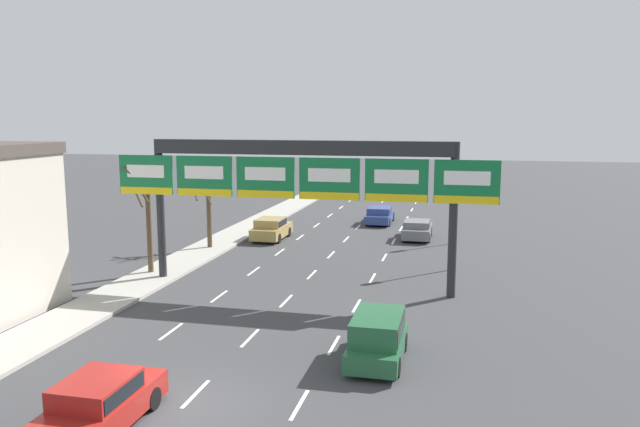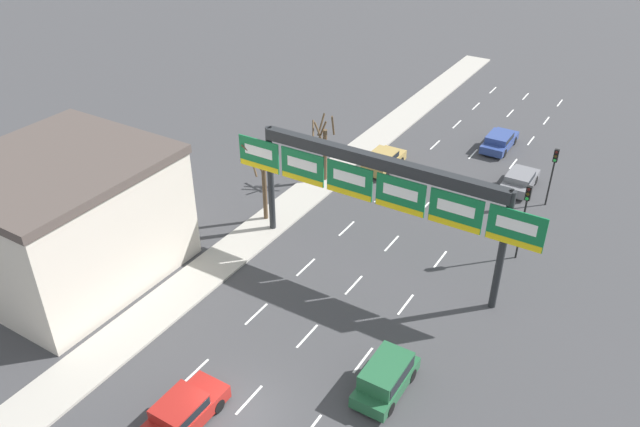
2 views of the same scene
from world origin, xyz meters
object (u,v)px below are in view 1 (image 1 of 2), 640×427
object	(u,v)px
sign_gantry	(298,170)
traffic_light_near_gantry	(451,207)
car_grey	(417,229)
car_gold	(271,228)
suv_green	(378,336)
car_blue	(380,214)
tree_bare_second	(208,206)
tree_bare_closest	(147,218)
car_red	(100,401)
traffic_light_mid_block	(452,198)

from	to	relation	value
sign_gantry	traffic_light_near_gantry	size ratio (longest dim) A/B	3.75
car_grey	car_gold	xyz separation A→B (m)	(-9.84, -2.45, 0.09)
suv_green	car_gold	distance (m)	22.44
car_blue	tree_bare_second	world-z (taller)	tree_bare_second
traffic_light_near_gantry	tree_bare_closest	world-z (taller)	tree_bare_closest
car_blue	car_grey	xyz separation A→B (m)	(3.38, -5.81, -0.01)
car_red	tree_bare_second	xyz separation A→B (m)	(-6.36, 22.36, 2.01)
suv_green	traffic_light_mid_block	bearing A→B (deg)	84.62
sign_gantry	car_grey	world-z (taller)	sign_gantry
car_blue	car_gold	world-z (taller)	car_gold
sign_gantry	traffic_light_near_gantry	world-z (taller)	sign_gantry
sign_gantry	car_red	xyz separation A→B (m)	(-1.62, -14.85, -5.10)
sign_gantry	tree_bare_closest	bearing A→B (deg)	175.49
car_grey	tree_bare_second	distance (m)	14.47
traffic_light_mid_block	sign_gantry	bearing A→B (deg)	-119.16
traffic_light_mid_block	tree_bare_second	bearing A→B (deg)	-161.04
traffic_light_mid_block	traffic_light_near_gantry	bearing A→B (deg)	-89.28
car_grey	tree_bare_second	xyz separation A→B (m)	(-12.76, -6.49, 2.08)
car_blue	car_gold	bearing A→B (deg)	-128.07
car_red	car_gold	distance (m)	26.63
suv_green	car_grey	bearing A→B (deg)	90.79
traffic_light_near_gantry	tree_bare_closest	distance (m)	16.35
tree_bare_closest	sign_gantry	bearing A→B (deg)	-4.51
traffic_light_near_gantry	tree_bare_second	world-z (taller)	tree_bare_second
car_red	suv_green	bearing A→B (deg)	43.62
car_gold	tree_bare_second	bearing A→B (deg)	-125.78
car_red	traffic_light_mid_block	distance (m)	28.97
sign_gantry	traffic_light_mid_block	distance (m)	14.80
sign_gantry	tree_bare_second	size ratio (longest dim) A/B	3.53
car_blue	traffic_light_mid_block	xyz separation A→B (m)	(5.67, -7.13, 2.36)
suv_green	traffic_light_mid_block	distance (m)	21.34
suv_green	tree_bare_second	bearing A→B (deg)	129.30
car_red	traffic_light_mid_block	bearing A→B (deg)	72.46
suv_green	tree_bare_second	xyz separation A→B (m)	(-13.07, 15.97, 1.86)
sign_gantry	suv_green	bearing A→B (deg)	-58.96
car_red	traffic_light_near_gantry	world-z (taller)	traffic_light_near_gantry
tree_bare_closest	tree_bare_second	world-z (taller)	tree_bare_closest
car_grey	suv_green	world-z (taller)	suv_green
car_grey	sign_gantry	bearing A→B (deg)	-108.85
car_grey	tree_bare_second	size ratio (longest dim) A/B	0.76
sign_gantry	car_gold	world-z (taller)	sign_gantry
sign_gantry	tree_bare_second	distance (m)	11.39
suv_green	traffic_light_mid_block	world-z (taller)	traffic_light_mid_block
car_gold	tree_bare_second	distance (m)	5.37
sign_gantry	car_grey	size ratio (longest dim) A/B	4.67
traffic_light_mid_block	tree_bare_second	size ratio (longest dim) A/B	0.80
car_gold	tree_bare_closest	world-z (taller)	tree_bare_closest
suv_green	tree_bare_closest	world-z (taller)	tree_bare_closest
car_red	tree_bare_second	size ratio (longest dim) A/B	0.77
tree_bare_closest	car_blue	bearing A→B (deg)	62.65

